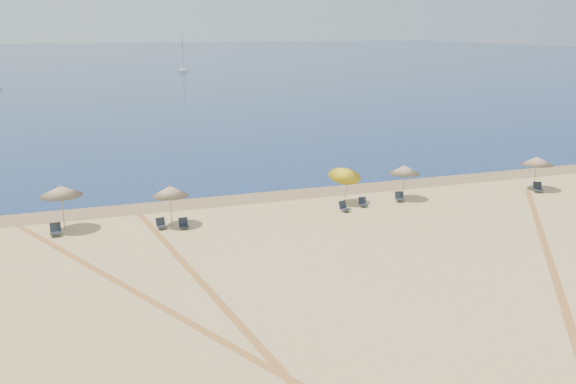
{
  "coord_description": "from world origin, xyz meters",
  "views": [
    {
      "loc": [
        -11.34,
        -13.23,
        10.91
      ],
      "look_at": [
        0.0,
        20.0,
        1.3
      ],
      "focal_mm": 37.83,
      "sensor_mm": 36.0,
      "label": 1
    }
  ],
  "objects_px": {
    "umbrella_5": "(537,161)",
    "chair_2": "(161,224)",
    "chair_4": "(344,207)",
    "sailboat_0": "(183,61)",
    "chair_3": "(184,224)",
    "umbrella_2": "(170,191)",
    "umbrella_1": "(61,191)",
    "chair_6": "(399,197)",
    "umbrella_4": "(405,169)",
    "chair_1": "(56,230)",
    "chair_7": "(538,188)",
    "umbrella_3": "(345,172)",
    "chair_5": "(363,203)"
  },
  "relations": [
    {
      "from": "chair_2",
      "to": "chair_6",
      "type": "distance_m",
      "value": 15.28
    },
    {
      "from": "umbrella_1",
      "to": "umbrella_3",
      "type": "bearing_deg",
      "value": -1.04
    },
    {
      "from": "chair_4",
      "to": "sailboat_0",
      "type": "distance_m",
      "value": 120.87
    },
    {
      "from": "umbrella_2",
      "to": "chair_7",
      "type": "height_order",
      "value": "umbrella_2"
    },
    {
      "from": "chair_1",
      "to": "umbrella_5",
      "type": "bearing_deg",
      "value": -2.59
    },
    {
      "from": "umbrella_5",
      "to": "chair_2",
      "type": "height_order",
      "value": "umbrella_5"
    },
    {
      "from": "chair_3",
      "to": "chair_4",
      "type": "bearing_deg",
      "value": -0.01
    },
    {
      "from": "umbrella_4",
      "to": "chair_2",
      "type": "distance_m",
      "value": 15.9
    },
    {
      "from": "umbrella_4",
      "to": "chair_7",
      "type": "height_order",
      "value": "umbrella_4"
    },
    {
      "from": "umbrella_3",
      "to": "chair_3",
      "type": "relative_size",
      "value": 4.42
    },
    {
      "from": "umbrella_1",
      "to": "chair_5",
      "type": "xyz_separation_m",
      "value": [
        17.63,
        -1.28,
        -1.98
      ]
    },
    {
      "from": "chair_4",
      "to": "chair_7",
      "type": "bearing_deg",
      "value": -21.01
    },
    {
      "from": "chair_1",
      "to": "chair_3",
      "type": "bearing_deg",
      "value": -10.5
    },
    {
      "from": "umbrella_1",
      "to": "chair_5",
      "type": "height_order",
      "value": "umbrella_1"
    },
    {
      "from": "chair_2",
      "to": "chair_6",
      "type": "xyz_separation_m",
      "value": [
        15.27,
        0.58,
        0.01
      ]
    },
    {
      "from": "chair_1",
      "to": "chair_5",
      "type": "bearing_deg",
      "value": -3.0
    },
    {
      "from": "umbrella_2",
      "to": "umbrella_3",
      "type": "height_order",
      "value": "umbrella_3"
    },
    {
      "from": "chair_1",
      "to": "chair_4",
      "type": "bearing_deg",
      "value": -5.02
    },
    {
      "from": "chair_3",
      "to": "chair_6",
      "type": "bearing_deg",
      "value": 3.34
    },
    {
      "from": "umbrella_5",
      "to": "umbrella_1",
      "type": "bearing_deg",
      "value": 177.49
    },
    {
      "from": "chair_1",
      "to": "chair_2",
      "type": "height_order",
      "value": "chair_1"
    },
    {
      "from": "chair_3",
      "to": "chair_6",
      "type": "xyz_separation_m",
      "value": [
        14.08,
        0.95,
        0.01
      ]
    },
    {
      "from": "chair_6",
      "to": "chair_7",
      "type": "distance_m",
      "value": 10.09
    },
    {
      "from": "chair_3",
      "to": "chair_4",
      "type": "relative_size",
      "value": 0.78
    },
    {
      "from": "umbrella_5",
      "to": "chair_2",
      "type": "bearing_deg",
      "value": -179.54
    },
    {
      "from": "sailboat_0",
      "to": "chair_3",
      "type": "bearing_deg",
      "value": -86.6
    },
    {
      "from": "chair_5",
      "to": "sailboat_0",
      "type": "xyz_separation_m",
      "value": [
        8.54,
        119.87,
        2.49
      ]
    },
    {
      "from": "chair_6",
      "to": "chair_2",
      "type": "bearing_deg",
      "value": -163.58
    },
    {
      "from": "umbrella_3",
      "to": "umbrella_4",
      "type": "xyz_separation_m",
      "value": [
        4.08,
        -0.25,
        -0.07
      ]
    },
    {
      "from": "chair_4",
      "to": "umbrella_3",
      "type": "bearing_deg",
      "value": 44.65
    },
    {
      "from": "chair_5",
      "to": "sailboat_0",
      "type": "bearing_deg",
      "value": 93.11
    },
    {
      "from": "umbrella_1",
      "to": "chair_2",
      "type": "distance_m",
      "value": 5.69
    },
    {
      "from": "umbrella_2",
      "to": "chair_3",
      "type": "xyz_separation_m",
      "value": [
        0.55,
        -0.76,
        -1.76
      ]
    },
    {
      "from": "chair_2",
      "to": "chair_3",
      "type": "height_order",
      "value": "chair_2"
    },
    {
      "from": "umbrella_1",
      "to": "chair_6",
      "type": "xyz_separation_m",
      "value": [
        20.38,
        -0.97,
        -1.96
      ]
    },
    {
      "from": "umbrella_3",
      "to": "umbrella_5",
      "type": "relative_size",
      "value": 1.12
    },
    {
      "from": "chair_4",
      "to": "sailboat_0",
      "type": "bearing_deg",
      "value": 64.88
    },
    {
      "from": "umbrella_3",
      "to": "umbrella_4",
      "type": "bearing_deg",
      "value": -3.44
    },
    {
      "from": "sailboat_0",
      "to": "chair_6",
      "type": "bearing_deg",
      "value": -80.0
    },
    {
      "from": "umbrella_5",
      "to": "chair_3",
      "type": "bearing_deg",
      "value": -178.66
    },
    {
      "from": "chair_3",
      "to": "sailboat_0",
      "type": "relative_size",
      "value": 0.07
    },
    {
      "from": "chair_1",
      "to": "chair_7",
      "type": "xyz_separation_m",
      "value": [
        30.85,
        -1.12,
        0.0
      ]
    },
    {
      "from": "umbrella_1",
      "to": "chair_3",
      "type": "relative_size",
      "value": 4.31
    },
    {
      "from": "chair_1",
      "to": "chair_6",
      "type": "bearing_deg",
      "value": -1.97
    },
    {
      "from": "umbrella_1",
      "to": "chair_2",
      "type": "xyz_separation_m",
      "value": [
        5.11,
        -1.55,
        -1.97
      ]
    },
    {
      "from": "chair_6",
      "to": "umbrella_4",
      "type": "bearing_deg",
      "value": 53.58
    },
    {
      "from": "umbrella_3",
      "to": "chair_6",
      "type": "bearing_deg",
      "value": -10.49
    },
    {
      "from": "chair_4",
      "to": "chair_7",
      "type": "relative_size",
      "value": 0.93
    },
    {
      "from": "umbrella_1",
      "to": "chair_2",
      "type": "bearing_deg",
      "value": -16.87
    },
    {
      "from": "umbrella_2",
      "to": "chair_2",
      "type": "bearing_deg",
      "value": -148.49
    }
  ]
}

